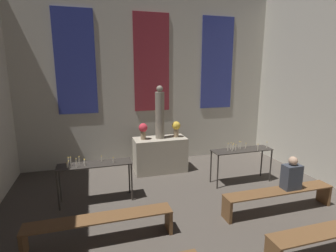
{
  "coord_description": "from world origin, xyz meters",
  "views": [
    {
      "loc": [
        -1.81,
        1.92,
        2.88
      ],
      "look_at": [
        0.0,
        8.05,
        1.5
      ],
      "focal_mm": 28.0,
      "sensor_mm": 36.0,
      "label": 1
    }
  ],
  "objects_px": {
    "altar": "(160,155)",
    "candle_rack_left": "(95,169)",
    "pew_back_right": "(279,195)",
    "person_seated": "(292,175)",
    "pew_back_left": "(101,223)",
    "statue": "(160,114)",
    "candle_rack_right": "(242,154)",
    "flower_vase_right": "(176,127)",
    "flower_vase_left": "(143,130)"
  },
  "relations": [
    {
      "from": "altar",
      "to": "candle_rack_left",
      "type": "distance_m",
      "value": 2.28
    },
    {
      "from": "pew_back_right",
      "to": "person_seated",
      "type": "distance_m",
      "value": 0.49
    },
    {
      "from": "pew_back_left",
      "to": "pew_back_right",
      "type": "distance_m",
      "value": 3.55
    },
    {
      "from": "pew_back_left",
      "to": "pew_back_right",
      "type": "height_order",
      "value": "same"
    },
    {
      "from": "statue",
      "to": "candle_rack_right",
      "type": "xyz_separation_m",
      "value": [
        1.81,
        -1.33,
        -0.9
      ]
    },
    {
      "from": "statue",
      "to": "pew_back_right",
      "type": "relative_size",
      "value": 0.61
    },
    {
      "from": "pew_back_right",
      "to": "flower_vase_right",
      "type": "bearing_deg",
      "value": 114.57
    },
    {
      "from": "altar",
      "to": "pew_back_right",
      "type": "relative_size",
      "value": 0.61
    },
    {
      "from": "flower_vase_left",
      "to": "candle_rack_right",
      "type": "relative_size",
      "value": 0.29
    },
    {
      "from": "person_seated",
      "to": "candle_rack_left",
      "type": "bearing_deg",
      "value": 158.78
    },
    {
      "from": "statue",
      "to": "pew_back_right",
      "type": "height_order",
      "value": "statue"
    },
    {
      "from": "statue",
      "to": "pew_back_right",
      "type": "distance_m",
      "value": 3.6
    },
    {
      "from": "pew_back_right",
      "to": "person_seated",
      "type": "xyz_separation_m",
      "value": [
        0.27,
        0.0,
        0.41
      ]
    },
    {
      "from": "candle_rack_right",
      "to": "flower_vase_right",
      "type": "bearing_deg",
      "value": 135.05
    },
    {
      "from": "pew_back_left",
      "to": "flower_vase_left",
      "type": "bearing_deg",
      "value": 65.43
    },
    {
      "from": "flower_vase_right",
      "to": "person_seated",
      "type": "relative_size",
      "value": 0.66
    },
    {
      "from": "statue",
      "to": "candle_rack_left",
      "type": "bearing_deg",
      "value": -143.86
    },
    {
      "from": "flower_vase_left",
      "to": "person_seated",
      "type": "xyz_separation_m",
      "value": [
        2.52,
        -2.83,
        -0.49
      ]
    },
    {
      "from": "flower_vase_left",
      "to": "candle_rack_left",
      "type": "distance_m",
      "value": 1.95
    },
    {
      "from": "flower_vase_left",
      "to": "pew_back_left",
      "type": "xyz_separation_m",
      "value": [
        -1.3,
        -2.83,
        -0.91
      ]
    },
    {
      "from": "flower_vase_right",
      "to": "candle_rack_left",
      "type": "xyz_separation_m",
      "value": [
        -2.3,
        -1.33,
        -0.49
      ]
    },
    {
      "from": "candle_rack_right",
      "to": "pew_back_left",
      "type": "distance_m",
      "value": 3.91
    },
    {
      "from": "flower_vase_right",
      "to": "person_seated",
      "type": "xyz_separation_m",
      "value": [
        1.56,
        -2.83,
        -0.49
      ]
    },
    {
      "from": "altar",
      "to": "flower_vase_left",
      "type": "height_order",
      "value": "flower_vase_left"
    },
    {
      "from": "statue",
      "to": "candle_rack_left",
      "type": "distance_m",
      "value": 2.43
    },
    {
      "from": "statue",
      "to": "candle_rack_right",
      "type": "distance_m",
      "value": 2.42
    },
    {
      "from": "person_seated",
      "to": "candle_rack_right",
      "type": "bearing_deg",
      "value": 98.69
    },
    {
      "from": "person_seated",
      "to": "pew_back_left",
      "type": "bearing_deg",
      "value": -180.0
    },
    {
      "from": "flower_vase_right",
      "to": "candle_rack_right",
      "type": "bearing_deg",
      "value": -44.95
    },
    {
      "from": "statue",
      "to": "flower_vase_left",
      "type": "distance_m",
      "value": 0.64
    },
    {
      "from": "flower_vase_left",
      "to": "pew_back_right",
      "type": "xyz_separation_m",
      "value": [
        2.25,
        -2.83,
        -0.91
      ]
    },
    {
      "from": "pew_back_left",
      "to": "candle_rack_left",
      "type": "bearing_deg",
      "value": 91.87
    },
    {
      "from": "candle_rack_right",
      "to": "pew_back_right",
      "type": "xyz_separation_m",
      "value": [
        -0.04,
        -1.5,
        -0.42
      ]
    },
    {
      "from": "statue",
      "to": "flower_vase_right",
      "type": "relative_size",
      "value": 3.24
    },
    {
      "from": "flower_vase_right",
      "to": "person_seated",
      "type": "height_order",
      "value": "flower_vase_right"
    },
    {
      "from": "statue",
      "to": "pew_back_left",
      "type": "bearing_deg",
      "value": -122.06
    },
    {
      "from": "pew_back_left",
      "to": "pew_back_right",
      "type": "bearing_deg",
      "value": 0.0
    },
    {
      "from": "statue",
      "to": "candle_rack_left",
      "type": "height_order",
      "value": "statue"
    },
    {
      "from": "statue",
      "to": "person_seated",
      "type": "bearing_deg",
      "value": -54.21
    },
    {
      "from": "altar",
      "to": "pew_back_left",
      "type": "height_order",
      "value": "altar"
    },
    {
      "from": "altar",
      "to": "pew_back_right",
      "type": "height_order",
      "value": "altar"
    },
    {
      "from": "statue",
      "to": "flower_vase_left",
      "type": "xyz_separation_m",
      "value": [
        -0.48,
        0.0,
        -0.42
      ]
    },
    {
      "from": "flower_vase_right",
      "to": "pew_back_right",
      "type": "relative_size",
      "value": 0.19
    },
    {
      "from": "statue",
      "to": "person_seated",
      "type": "distance_m",
      "value": 3.61
    },
    {
      "from": "flower_vase_right",
      "to": "candle_rack_left",
      "type": "distance_m",
      "value": 2.7
    },
    {
      "from": "altar",
      "to": "flower_vase_left",
      "type": "relative_size",
      "value": 3.24
    },
    {
      "from": "candle_rack_left",
      "to": "candle_rack_right",
      "type": "distance_m",
      "value": 3.64
    },
    {
      "from": "candle_rack_right",
      "to": "pew_back_left",
      "type": "xyz_separation_m",
      "value": [
        -3.59,
        -1.5,
        -0.42
      ]
    },
    {
      "from": "statue",
      "to": "candle_rack_right",
      "type": "height_order",
      "value": "statue"
    },
    {
      "from": "flower_vase_right",
      "to": "pew_back_right",
      "type": "bearing_deg",
      "value": -65.43
    }
  ]
}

